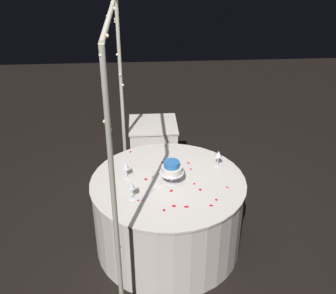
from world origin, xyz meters
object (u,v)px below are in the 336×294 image
at_px(decorative_arch, 117,113).
at_px(main_table, 168,213).
at_px(cake_knife, 153,190).
at_px(side_table, 154,152).
at_px(wine_glass_2, 126,166).
at_px(tiered_cake, 172,169).
at_px(wine_glass_0, 173,159).
at_px(wine_glass_1, 218,155).
at_px(wine_glass_3, 131,185).

xyz_separation_m(decorative_arch, main_table, (-0.00, -0.42, -1.06)).
bearing_deg(cake_knife, decorative_arch, 61.74).
height_order(side_table, wine_glass_2, wine_glass_2).
height_order(tiered_cake, cake_knife, tiered_cake).
relative_size(decorative_arch, wine_glass_2, 13.66).
xyz_separation_m(side_table, cake_knife, (-1.32, 0.05, 0.37)).
xyz_separation_m(main_table, wine_glass_0, (0.21, -0.06, 0.48)).
bearing_deg(cake_knife, tiered_cake, -54.20).
bearing_deg(decorative_arch, wine_glass_1, -76.42).
distance_m(side_table, wine_glass_1, 1.22).
xyz_separation_m(wine_glass_0, wine_glass_3, (-0.46, 0.38, 0.04)).
distance_m(tiered_cake, wine_glass_3, 0.42).
relative_size(tiered_cake, cake_knife, 0.86).
distance_m(side_table, wine_glass_0, 1.08).
bearing_deg(wine_glass_1, wine_glass_2, 98.85).
bearing_deg(wine_glass_2, cake_knife, -134.81).
bearing_deg(cake_knife, wine_glass_2, 45.19).
bearing_deg(wine_glass_0, side_table, 9.05).
xyz_separation_m(side_table, wine_glass_0, (-0.96, -0.15, 0.47)).
distance_m(wine_glass_0, wine_glass_2, 0.45).
relative_size(tiered_cake, wine_glass_3, 1.21).
relative_size(tiered_cake, wine_glass_1, 1.34).
bearing_deg(side_table, tiered_cake, -174.13).
xyz_separation_m(main_table, wine_glass_2, (0.08, 0.38, 0.49)).
distance_m(decorative_arch, main_table, 1.14).
bearing_deg(wine_glass_3, side_table, -9.14).
distance_m(wine_glass_0, cake_knife, 0.42).
bearing_deg(tiered_cake, wine_glass_3, 122.82).
height_order(decorative_arch, wine_glass_3, decorative_arch).
bearing_deg(wine_glass_0, wine_glass_2, 106.25).
bearing_deg(cake_knife, wine_glass_3, 119.76).
distance_m(decorative_arch, side_table, 1.61).
xyz_separation_m(main_table, wine_glass_3, (-0.25, 0.32, 0.51)).
bearing_deg(wine_glass_1, tiered_cake, 117.77).
relative_size(decorative_arch, wine_glass_0, 15.92).
height_order(tiered_cake, wine_glass_0, tiered_cake).
relative_size(tiered_cake, wine_glass_0, 1.56).
bearing_deg(wine_glass_1, side_table, 31.63).
bearing_deg(main_table, cake_knife, 136.21).
relative_size(decorative_arch, main_table, 1.59).
relative_size(main_table, tiered_cake, 6.43).
xyz_separation_m(tiered_cake, wine_glass_0, (0.24, -0.03, -0.04)).
height_order(main_table, wine_glass_1, wine_glass_1).
height_order(side_table, wine_glass_0, wine_glass_0).
relative_size(main_table, wine_glass_3, 7.80).
bearing_deg(main_table, wine_glass_3, 127.94).
relative_size(wine_glass_3, cake_knife, 0.71).
relative_size(side_table, wine_glass_3, 4.20).
bearing_deg(wine_glass_0, decorative_arch, 113.92).
relative_size(wine_glass_0, wine_glass_3, 0.78).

